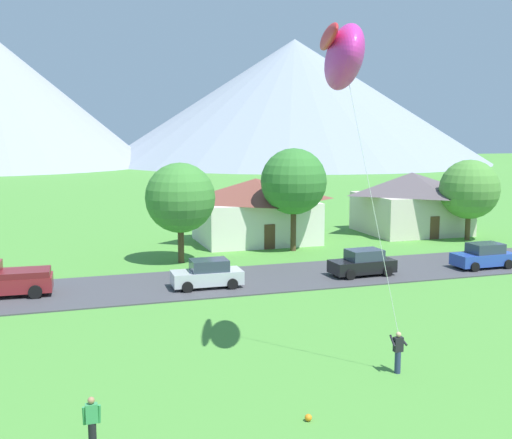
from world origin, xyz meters
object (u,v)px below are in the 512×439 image
parked_car_black_west_end (363,263)px  house_leftmost (256,209)px  house_left_center (411,201)px  tree_right_of_center (180,198)px  tree_near_left (294,182)px  parked_car_silver_mid_east (207,274)px  parked_car_blue_mid_west (484,256)px  pickup_truck_maroon_west_side (2,279)px  watcher_person (92,423)px  soccer_ball (308,418)px  kite_flyer_with_kite (343,58)px  tree_left_of_center (469,189)px

parked_car_black_west_end → house_leftmost: bearing=100.7°
house_left_center → tree_right_of_center: 23.90m
house_left_center → parked_car_black_west_end: bearing=-130.3°
tree_near_left → parked_car_black_west_end: bearing=-83.3°
house_left_center → parked_car_silver_mid_east: bearing=-147.2°
parked_car_blue_mid_west → pickup_truck_maroon_west_side: (-30.87, 1.95, 0.19)m
pickup_truck_maroon_west_side → house_left_center: bearing=21.0°
parked_car_black_west_end → watcher_person: 25.54m
house_leftmost → soccer_ball: (-8.60, -32.49, -2.67)m
house_left_center → tree_near_left: bearing=-159.4°
parked_car_black_west_end → soccer_ball: bearing=-121.9°
parked_car_black_west_end → soccer_ball: (-11.29, -18.16, -0.75)m
tree_near_left → kite_flyer_with_kite: (-7.30, -23.81, 6.67)m
watcher_person → tree_right_of_center: bearing=73.3°
watcher_person → kite_flyer_with_kite: bearing=21.1°
house_leftmost → parked_car_blue_mid_west: (11.64, -14.80, -1.92)m
parked_car_black_west_end → kite_flyer_with_kite: 20.00m
tree_near_left → parked_car_blue_mid_west: size_ratio=1.90×
house_leftmost → soccer_ball: bearing=-104.8°
parked_car_black_west_end → pickup_truck_maroon_west_side: 21.97m
house_left_center → pickup_truck_maroon_west_side: size_ratio=1.76×
house_left_center → pickup_truck_maroon_west_side: 36.86m
tree_near_left → tree_right_of_center: 9.46m
parked_car_silver_mid_east → kite_flyer_with_kite: (1.91, -14.20, 11.24)m
house_leftmost → house_left_center: house_left_center is taller
tree_left_of_center → parked_car_blue_mid_west: size_ratio=1.64×
house_left_center → watcher_person: bearing=-133.1°
house_leftmost → parked_car_silver_mid_east: 16.37m
tree_right_of_center → house_left_center: bearing=16.7°
soccer_ball → watcher_person: bearing=178.5°
house_leftmost → parked_car_silver_mid_east: house_leftmost is taller
tree_near_left → tree_right_of_center: tree_near_left is taller
house_leftmost → watcher_person: 35.86m
tree_left_of_center → kite_flyer_with_kite: bearing=-134.5°
tree_near_left → tree_left_of_center: tree_near_left is taller
pickup_truck_maroon_west_side → tree_right_of_center: bearing=28.9°
house_leftmost → kite_flyer_with_kite: 30.58m
tree_left_of_center → parked_car_silver_mid_east: (-25.28, -9.60, -3.51)m
tree_near_left → tree_left_of_center: bearing=-0.0°
tree_near_left → parked_car_blue_mid_west: 14.95m
house_left_center → parked_car_blue_mid_west: (-3.50, -15.14, -2.01)m
tree_near_left → watcher_person: 32.71m
house_left_center → soccer_ball: house_left_center is taller
tree_left_of_center → watcher_person: tree_left_of_center is taller
tree_near_left → parked_car_blue_mid_west: tree_near_left is taller
parked_car_silver_mid_east → kite_flyer_with_kite: kite_flyer_with_kite is taller
house_left_center → soccer_ball: 40.61m
tree_near_left → tree_left_of_center: 16.11m
tree_near_left → pickup_truck_maroon_west_side: bearing=-158.7°
parked_car_black_west_end → soccer_ball: size_ratio=17.80×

